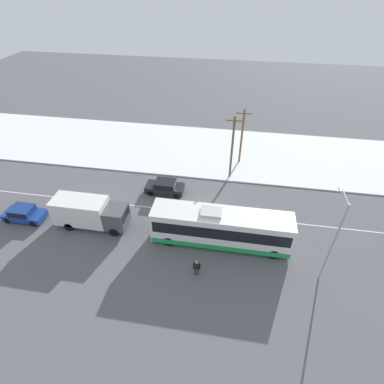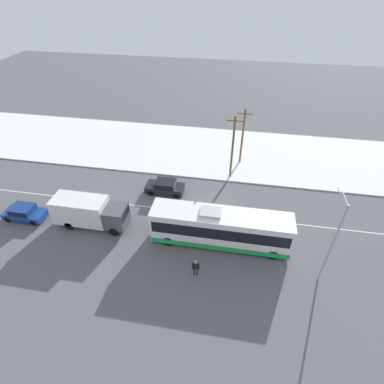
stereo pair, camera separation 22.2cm
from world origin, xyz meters
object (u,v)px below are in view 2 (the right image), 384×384
parked_car_near_truck (24,212)px  utility_pole_snowlot (242,136)px  box_truck (89,211)px  city_bus (220,228)px  streetlamp (334,233)px  utility_pole_roadside (233,147)px  pedestrian_at_stop (196,266)px  sedan_car (165,186)px

parked_car_near_truck → utility_pole_snowlot: bearing=34.7°
utility_pole_snowlot → box_truck: bearing=-134.5°
city_bus → box_truck: bearing=179.1°
box_truck → streetlamp: (20.57, -2.47, 3.20)m
utility_pole_roadside → city_bus: bearing=-91.1°
parked_car_near_truck → box_truck: bearing=2.5°
city_bus → streetlamp: bearing=-15.5°
pedestrian_at_stop → streetlamp: bearing=9.5°
utility_pole_roadside → pedestrian_at_stop: bearing=-96.9°
city_bus → box_truck: (-12.37, 0.19, -0.11)m
box_truck → sedan_car: bearing=46.7°
sedan_car → utility_pole_snowlot: utility_pole_snowlot is taller
box_truck → pedestrian_at_stop: size_ratio=4.10×
pedestrian_at_stop → utility_pole_snowlot: utility_pole_snowlot is taller
parked_car_near_truck → pedestrian_at_stop: pedestrian_at_stop is taller
pedestrian_at_stop → utility_pole_snowlot: bearing=81.4°
utility_pole_roadside → utility_pole_snowlot: 3.65m
parked_car_near_truck → utility_pole_snowlot: (20.35, 14.07, 2.90)m
parked_car_near_truck → pedestrian_at_stop: bearing=-12.2°
parked_car_near_truck → pedestrian_at_stop: 18.05m
pedestrian_at_stop → utility_pole_snowlot: 18.27m
utility_pole_snowlot → sedan_car: bearing=-135.4°
sedan_car → streetlamp: (14.79, -8.61, 4.03)m
box_truck → utility_pole_snowlot: size_ratio=0.99×
pedestrian_at_stop → utility_pole_roadside: utility_pole_roadside is taller
box_truck → parked_car_near_truck: 6.88m
box_truck → parked_car_near_truck: box_truck is taller
sedan_car → utility_pole_snowlot: size_ratio=0.59×
sedan_car → parked_car_near_truck: (-12.60, -6.43, -0.03)m
sedan_car → streetlamp: 17.58m
box_truck → utility_pole_roadside: (12.56, 10.26, 2.36)m
streetlamp → utility_pole_snowlot: (-7.04, 16.24, -1.16)m
city_bus → utility_pole_snowlot: utility_pole_snowlot is taller
parked_car_near_truck → pedestrian_at_stop: (17.65, -3.81, 0.25)m
pedestrian_at_stop → streetlamp: 10.59m
utility_pole_roadside → utility_pole_snowlot: (0.97, 3.51, -0.32)m
parked_car_near_truck → sedan_car: bearing=27.0°
box_truck → pedestrian_at_stop: box_truck is taller
parked_car_near_truck → utility_pole_roadside: (19.38, 10.56, 3.21)m
box_truck → sedan_car: (5.78, 6.13, -0.83)m
box_truck → pedestrian_at_stop: (10.83, -4.10, -0.61)m
streetlamp → parked_car_near_truck: bearing=175.5°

